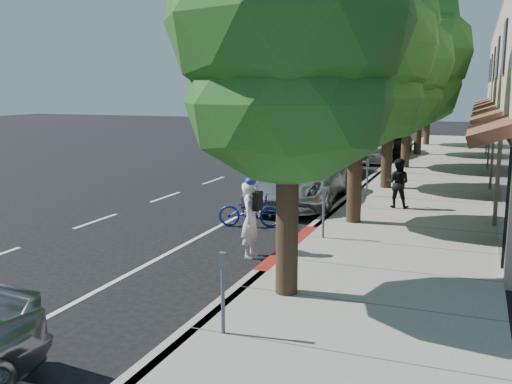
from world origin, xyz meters
The scene contains 17 objects.
ground centered at (0.00, 0.00, 0.00)m, with size 120.00×120.00×0.00m, color black.
sidewalk centered at (2.30, 8.00, 0.07)m, with size 4.60×56.00×0.15m, color gray.
curb centered at (0.00, 8.00, 0.07)m, with size 0.30×56.00×0.15m, color #9E998E.
curb_red_segment centered at (0.00, 1.00, 0.07)m, with size 0.32×4.00×0.15m, color maroon.
street_tree_0 centered at (0.90, -2.00, 4.76)m, with size 4.22×4.22×7.57m.
street_tree_1 centered at (0.90, 4.00, 4.76)m, with size 4.22×4.22×7.57m.
street_tree_2 centered at (0.90, 10.00, 4.65)m, with size 4.58×4.58×7.53m.
street_tree_3 centered at (0.90, 16.00, 5.32)m, with size 5.73×5.73×8.75m.
street_tree_4 centered at (0.90, 22.00, 4.96)m, with size 4.38×4.38×7.88m.
street_tree_5 centered at (0.90, 28.00, 4.03)m, with size 4.27×4.27×6.61m.
cyclist centered at (-0.70, 0.31, 0.87)m, with size 0.63×0.41×1.73m, color white.
bicycle centered at (-1.80, 3.00, 0.46)m, with size 0.60×1.73×0.91m, color navy.
silver_suv centered at (-1.47, 6.56, 0.81)m, with size 2.67×5.80×1.61m, color #B5B5BA.
dark_sedan centered at (-2.00, 13.46, 0.68)m, with size 1.45×4.16×1.37m, color black.
white_pickup centered at (-1.34, 19.62, 0.89)m, with size 2.49×6.13×1.78m, color silver.
dark_suv_far centered at (-0.50, 21.67, 0.83)m, with size 1.97×4.90×1.67m, color black.
pedestrian centered at (1.77, 6.39, 0.91)m, with size 0.74×0.58×1.53m, color black.
Camera 1 is at (3.91, -11.36, 3.77)m, focal length 40.00 mm.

